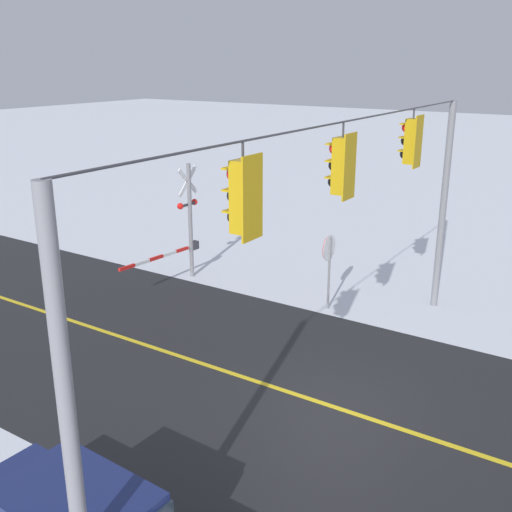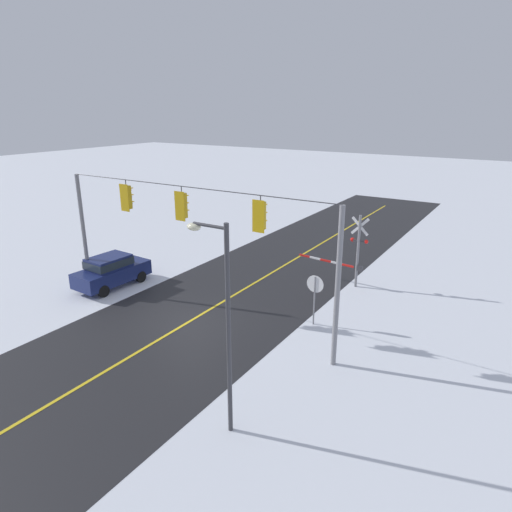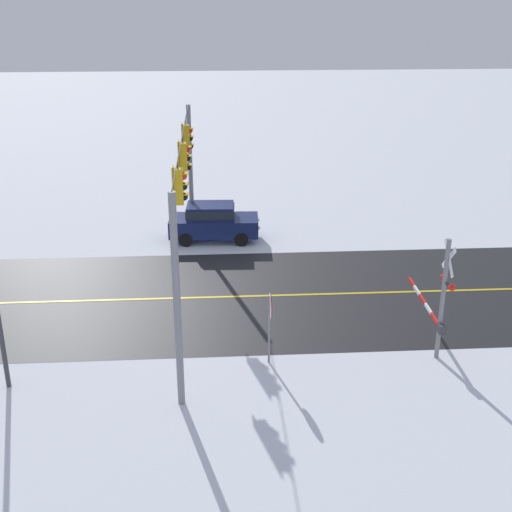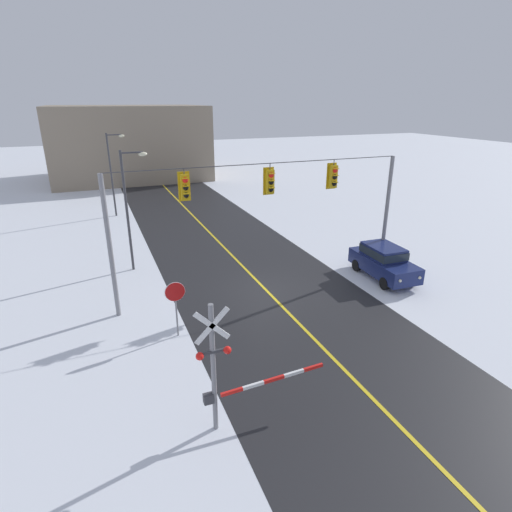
# 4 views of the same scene
# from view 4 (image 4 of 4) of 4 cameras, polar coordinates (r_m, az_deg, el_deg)

# --- Properties ---
(ground_plane) EXTENTS (160.00, 160.00, 0.00)m
(ground_plane) POSITION_cam_4_polar(r_m,az_deg,el_deg) (20.56, 1.26, -4.63)
(ground_plane) COLOR silver
(road_asphalt) EXTENTS (9.00, 80.00, 0.01)m
(road_asphalt) POSITION_cam_4_polar(r_m,az_deg,el_deg) (25.75, -4.00, 0.73)
(road_asphalt) COLOR black
(road_asphalt) RESTS_ON ground
(lane_centre_line) EXTENTS (0.14, 72.00, 0.01)m
(lane_centre_line) POSITION_cam_4_polar(r_m,az_deg,el_deg) (25.75, -4.00, 0.74)
(lane_centre_line) COLOR gold
(lane_centre_line) RESTS_ON ground
(signal_span) EXTENTS (14.20, 0.47, 6.22)m
(signal_span) POSITION_cam_4_polar(r_m,az_deg,el_deg) (19.10, 1.38, 7.06)
(signal_span) COLOR gray
(signal_span) RESTS_ON ground
(stop_sign) EXTENTS (0.80, 0.09, 2.35)m
(stop_sign) POSITION_cam_4_polar(r_m,az_deg,el_deg) (16.23, -11.15, -5.65)
(stop_sign) COLOR gray
(stop_sign) RESTS_ON ground
(railroad_crossing) EXTENTS (3.94, 0.31, 4.00)m
(railroad_crossing) POSITION_cam_4_polar(r_m,az_deg,el_deg) (11.65, -4.53, -15.29)
(railroad_crossing) COLOR gray
(railroad_crossing) RESTS_ON ground
(parked_car_navy) EXTENTS (1.95, 4.26, 1.74)m
(parked_car_navy) POSITION_cam_4_polar(r_m,az_deg,el_deg) (22.57, 17.32, -0.60)
(parked_car_navy) COLOR navy
(parked_car_navy) RESTS_ON ground
(streetlamp_near) EXTENTS (1.39, 0.28, 6.50)m
(streetlamp_near) POSITION_cam_4_polar(r_m,az_deg,el_deg) (22.77, -17.13, 7.44)
(streetlamp_near) COLOR #38383D
(streetlamp_near) RESTS_ON ground
(streetlamp_far) EXTENTS (1.39, 0.28, 6.50)m
(streetlamp_far) POSITION_cam_4_polar(r_m,az_deg,el_deg) (34.80, -19.24, 11.60)
(streetlamp_far) COLOR #38383D
(streetlamp_far) RESTS_ON ground
(building_distant) EXTENTS (17.28, 13.46, 8.26)m
(building_distant) POSITION_cam_4_polar(r_m,az_deg,el_deg) (53.05, -17.34, 14.87)
(building_distant) COLOR gray
(building_distant) RESTS_ON ground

